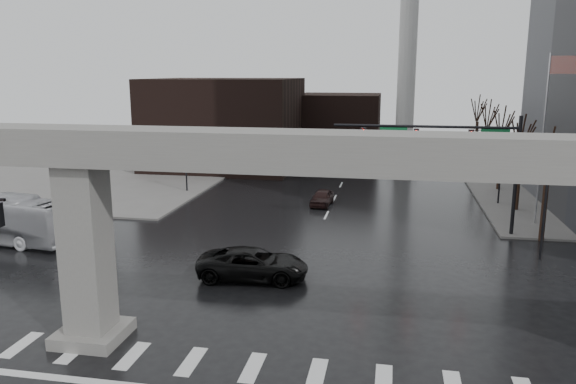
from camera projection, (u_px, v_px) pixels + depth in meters
name	position (u px, v px, depth m)	size (l,w,h in m)	color
ground	(259.00, 355.00, 21.77)	(160.00, 160.00, 0.00)	black
sidewalk_nw	(104.00, 172.00, 61.05)	(28.00, 36.00, 0.15)	slate
elevated_guideway	(291.00, 182.00, 20.10)	(48.00, 2.60, 8.70)	gray
building_far_left	(225.00, 123.00, 63.61)	(16.00, 14.00, 10.00)	black
building_far_mid	(339.00, 126.00, 71.26)	(10.00, 10.00, 8.00)	black
smokestack	(408.00, 48.00, 62.08)	(3.60, 3.60, 30.00)	silver
signal_mast_arm	(457.00, 148.00, 36.99)	(12.12, 0.43, 8.00)	black
flagpole_assembly	(549.00, 120.00, 38.57)	(2.06, 0.12, 12.00)	silver
lamp_right_0	(545.00, 202.00, 32.06)	(1.22, 0.32, 5.11)	black
lamp_right_1	(501.00, 163.00, 45.51)	(1.22, 0.32, 5.11)	black
lamp_right_2	(477.00, 142.00, 58.96)	(1.22, 0.32, 5.11)	black
lamp_left_0	(109.00, 185.00, 36.94)	(1.22, 0.32, 5.11)	black
lamp_left_1	(186.00, 154.00, 50.39)	(1.22, 0.32, 5.11)	black
lamp_left_2	(230.00, 137.00, 63.84)	(1.22, 0.32, 5.11)	black
tree_right_0	(545.00, 199.00, 35.87)	(1.09, 1.58, 7.50)	black
tree_right_1	(519.00, 176.00, 43.55)	(1.09, 1.61, 7.67)	black
tree_right_2	(501.00, 159.00, 51.22)	(1.10, 1.63, 7.85)	black
tree_right_3	(487.00, 147.00, 58.89)	(1.11, 1.66, 8.02)	black
tree_right_4	(476.00, 138.00, 66.56)	(1.12, 1.69, 8.19)	black
pickup_truck	(253.00, 264.00, 29.61)	(2.69, 5.83, 1.62)	black
far_car	(322.00, 198.00, 46.04)	(1.50, 3.73, 1.27)	black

